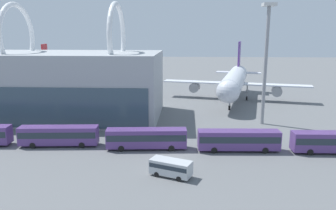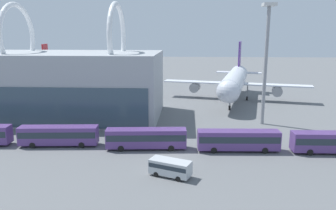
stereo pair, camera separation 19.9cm
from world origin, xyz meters
name	(u,v)px [view 1 (the left image)]	position (x,y,z in m)	size (l,w,h in m)	color
ground_plane	(172,158)	(0.00, 0.00, 0.00)	(440.00, 440.00, 0.00)	slate
airliner_at_gate_near	(33,81)	(-40.31, 40.35, 5.83)	(41.96, 39.63, 15.36)	silver
airliner_at_gate_far	(234,81)	(15.52, 45.51, 5.58)	(41.20, 40.84, 16.08)	silver
shuttle_bus_1	(59,135)	(-19.24, 4.53, 1.99)	(13.22, 3.55, 3.40)	#56387A
shuttle_bus_2	(147,137)	(-4.31, 3.92, 1.99)	(13.22, 3.55, 3.40)	#56387A
shuttle_bus_3	(239,139)	(10.63, 3.93, 1.99)	(13.18, 3.19, 3.40)	#56387A
shuttle_bus_4	(334,141)	(25.56, 3.89, 1.99)	(13.14, 2.95, 3.40)	#56387A
service_van_foreground	(171,167)	(0.21, -6.35, 1.33)	(5.94, 4.06, 2.24)	#B2B7BC
floodlight_mast	(266,52)	(18.06, 20.72, 15.01)	(2.53, 2.53, 24.47)	gray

